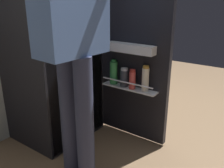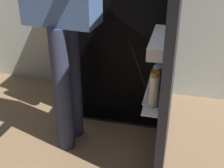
% 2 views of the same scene
% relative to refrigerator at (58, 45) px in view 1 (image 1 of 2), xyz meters
% --- Properties ---
extents(ground_plane, '(6.57, 6.57, 0.00)m').
position_rel_refrigerator_xyz_m(ground_plane, '(-0.03, -0.49, -0.84)').
color(ground_plane, brown).
extents(refrigerator, '(0.71, 1.22, 1.68)m').
position_rel_refrigerator_xyz_m(refrigerator, '(0.00, 0.00, 0.00)').
color(refrigerator, black).
rests_on(refrigerator, ground_plane).
extents(person, '(0.57, 0.80, 1.77)m').
position_rel_refrigerator_xyz_m(person, '(-0.33, -0.51, 0.24)').
color(person, '#2D334C').
rests_on(person, ground_plane).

